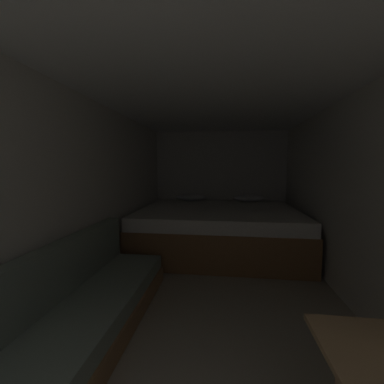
% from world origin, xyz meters
% --- Properties ---
extents(ground_plane, '(7.51, 7.51, 0.00)m').
position_xyz_m(ground_plane, '(0.00, 2.06, 0.00)').
color(ground_plane, '#A39984').
extents(wall_back, '(2.80, 0.05, 2.14)m').
position_xyz_m(wall_back, '(0.00, 4.84, 1.07)').
color(wall_back, silver).
rests_on(wall_back, ground).
extents(wall_left, '(0.05, 5.51, 2.14)m').
position_xyz_m(wall_left, '(-1.37, 2.06, 1.07)').
color(wall_left, silver).
rests_on(wall_left, ground).
extents(wall_right, '(0.05, 5.51, 2.14)m').
position_xyz_m(wall_right, '(1.37, 2.06, 1.07)').
color(wall_right, silver).
rests_on(wall_right, ground).
extents(ceiling_slab, '(2.80, 5.51, 0.05)m').
position_xyz_m(ceiling_slab, '(0.00, 2.06, 2.16)').
color(ceiling_slab, white).
rests_on(ceiling_slab, wall_left).
extents(bed, '(2.58, 2.10, 0.87)m').
position_xyz_m(bed, '(0.00, 3.73, 0.36)').
color(bed, olive).
rests_on(bed, ground).
extents(sofa_left, '(0.68, 2.80, 0.78)m').
position_xyz_m(sofa_left, '(-1.05, 1.08, 0.24)').
color(sofa_left, '#9E7247').
rests_on(sofa_left, ground).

